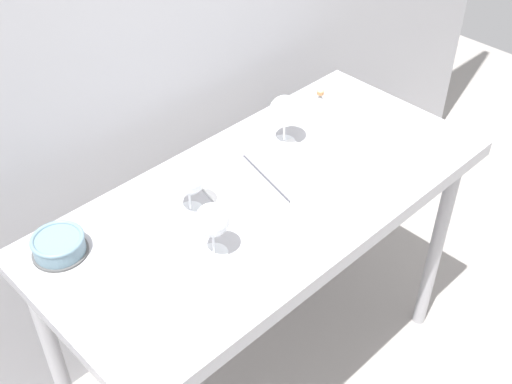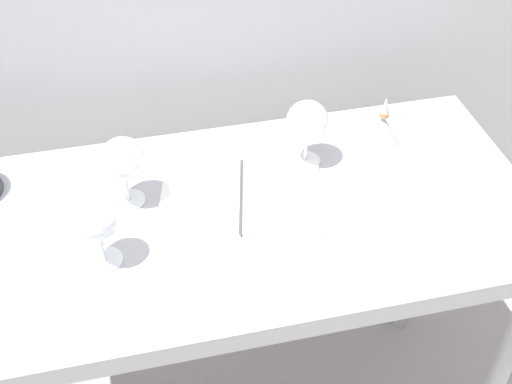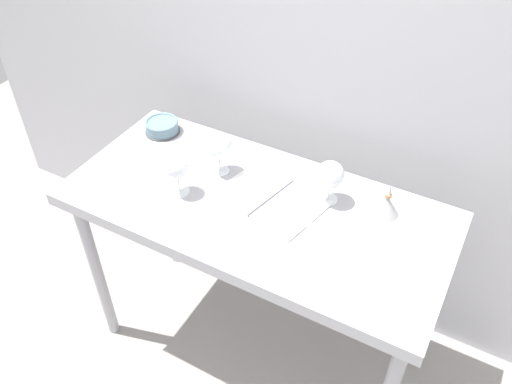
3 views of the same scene
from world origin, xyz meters
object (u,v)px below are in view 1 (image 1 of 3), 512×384
(wine_glass_near_left, at_px, (212,221))
(decanter_funnel, at_px, (320,104))
(tasting_sheet_upper, at_px, (355,156))
(open_notebook, at_px, (265,178))
(wine_glass_far_right, at_px, (285,112))
(wine_glass_far_left, at_px, (188,178))
(tasting_bowl, at_px, (59,245))

(wine_glass_near_left, height_order, decanter_funnel, wine_glass_near_left)
(tasting_sheet_upper, relative_size, decanter_funnel, 1.56)
(open_notebook, relative_size, decanter_funnel, 3.09)
(wine_glass_far_right, bearing_deg, tasting_sheet_upper, -64.04)
(open_notebook, xyz_separation_m, tasting_sheet_upper, (0.28, -0.12, -0.00))
(wine_glass_near_left, xyz_separation_m, open_notebook, (0.32, 0.13, -0.11))
(wine_glass_near_left, distance_m, tasting_sheet_upper, 0.61)
(wine_glass_far_right, bearing_deg, decanter_funnel, 8.64)
(wine_glass_far_left, height_order, decanter_funnel, wine_glass_far_left)
(wine_glass_far_right, height_order, tasting_sheet_upper, wine_glass_far_right)
(wine_glass_far_left, bearing_deg, wine_glass_far_right, 6.23)
(wine_glass_far_left, height_order, wine_glass_near_left, wine_glass_far_left)
(open_notebook, distance_m, tasting_bowl, 0.62)
(tasting_bowl, bearing_deg, decanter_funnel, -1.84)
(wine_glass_near_left, bearing_deg, wine_glass_far_left, 69.24)
(tasting_sheet_upper, xyz_separation_m, decanter_funnel, (0.10, 0.24, 0.04))
(wine_glass_far_right, relative_size, tasting_bowl, 1.14)
(tasting_sheet_upper, bearing_deg, wine_glass_far_right, 95.51)
(wine_glass_near_left, relative_size, tasting_sheet_upper, 0.79)
(wine_glass_far_right, distance_m, tasting_bowl, 0.79)
(wine_glass_far_left, relative_size, open_notebook, 0.41)
(decanter_funnel, bearing_deg, tasting_sheet_upper, -113.01)
(wine_glass_near_left, xyz_separation_m, decanter_funnel, (0.70, 0.25, -0.07))
(wine_glass_far_left, bearing_deg, open_notebook, -10.85)
(wine_glass_far_left, distance_m, decanter_funnel, 0.64)
(wine_glass_far_left, height_order, wine_glass_far_right, wine_glass_far_left)
(wine_glass_near_left, bearing_deg, tasting_bowl, 135.14)
(open_notebook, bearing_deg, wine_glass_far_right, 40.75)
(wine_glass_far_right, distance_m, wine_glass_near_left, 0.54)
(wine_glass_far_right, bearing_deg, wine_glass_far_left, -173.77)
(tasting_sheet_upper, bearing_deg, wine_glass_near_left, 160.60)
(wine_glass_near_left, height_order, open_notebook, wine_glass_near_left)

